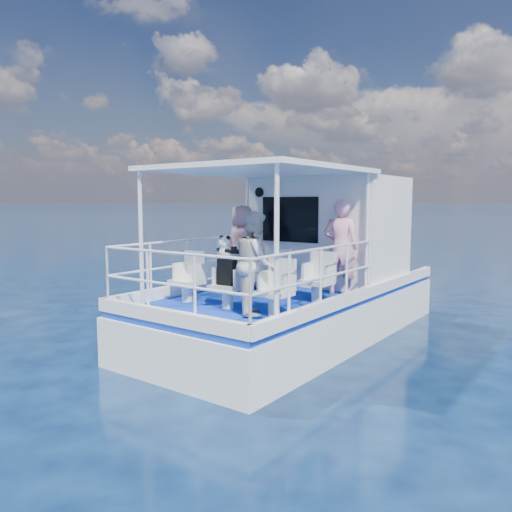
# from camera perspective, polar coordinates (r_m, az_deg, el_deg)

# --- Properties ---
(ground) EXTENTS (2000.00, 2000.00, 0.00)m
(ground) POSITION_cam_1_polar(r_m,az_deg,el_deg) (9.15, 1.24, -10.30)
(ground) COLOR #061533
(ground) RESTS_ON ground
(hull) EXTENTS (3.00, 7.00, 1.60)m
(hull) POSITION_cam_1_polar(r_m,az_deg,el_deg) (9.96, 4.59, -8.95)
(hull) COLOR white
(hull) RESTS_ON ground
(deck) EXTENTS (2.90, 6.90, 0.10)m
(deck) POSITION_cam_1_polar(r_m,az_deg,el_deg) (9.77, 4.63, -4.13)
(deck) COLOR #0B2B9E
(deck) RESTS_ON hull
(cabin) EXTENTS (2.85, 2.00, 2.20)m
(cabin) POSITION_cam_1_polar(r_m,az_deg,el_deg) (10.76, 8.34, 2.94)
(cabin) COLOR white
(cabin) RESTS_ON deck
(canopy) EXTENTS (3.00, 3.20, 0.08)m
(canopy) POSITION_cam_1_polar(r_m,az_deg,el_deg) (8.63, 0.51, 9.79)
(canopy) COLOR white
(canopy) RESTS_ON cabin
(canopy_posts) EXTENTS (2.77, 2.97, 2.20)m
(canopy_posts) POSITION_cam_1_polar(r_m,az_deg,el_deg) (8.59, 0.31, 2.20)
(canopy_posts) COLOR white
(canopy_posts) RESTS_ON deck
(railings) EXTENTS (2.84, 3.59, 1.00)m
(railings) POSITION_cam_1_polar(r_m,az_deg,el_deg) (8.40, -1.00, -2.01)
(railings) COLOR white
(railings) RESTS_ON deck
(seat_port_fwd) EXTENTS (0.48, 0.46, 0.38)m
(seat_port_fwd) POSITION_cam_1_polar(r_m,az_deg,el_deg) (9.60, -2.46, -2.85)
(seat_port_fwd) COLOR silver
(seat_port_fwd) RESTS_ON deck
(seat_center_fwd) EXTENTS (0.48, 0.46, 0.38)m
(seat_center_fwd) POSITION_cam_1_polar(r_m,az_deg,el_deg) (9.07, 1.98, -3.39)
(seat_center_fwd) COLOR silver
(seat_center_fwd) RESTS_ON deck
(seat_stbd_fwd) EXTENTS (0.48, 0.46, 0.38)m
(seat_stbd_fwd) POSITION_cam_1_polar(r_m,az_deg,el_deg) (8.60, 6.95, -3.96)
(seat_stbd_fwd) COLOR silver
(seat_stbd_fwd) RESTS_ON deck
(seat_port_aft) EXTENTS (0.48, 0.46, 0.38)m
(seat_port_aft) POSITION_cam_1_polar(r_m,az_deg,el_deg) (8.64, -7.89, -3.92)
(seat_port_aft) COLOR silver
(seat_port_aft) RESTS_ON deck
(seat_center_aft) EXTENTS (0.48, 0.46, 0.38)m
(seat_center_aft) POSITION_cam_1_polar(r_m,az_deg,el_deg) (8.05, -3.27, -4.62)
(seat_center_aft) COLOR silver
(seat_center_aft) RESTS_ON deck
(seat_stbd_aft) EXTENTS (0.48, 0.46, 0.38)m
(seat_stbd_aft) POSITION_cam_1_polar(r_m,az_deg,el_deg) (7.51, 2.05, -5.39)
(seat_stbd_aft) COLOR silver
(seat_stbd_aft) RESTS_ON deck
(passenger_port_fwd) EXTENTS (0.66, 0.51, 1.64)m
(passenger_port_fwd) POSITION_cam_1_polar(r_m,az_deg,el_deg) (9.97, -1.59, 1.13)
(passenger_port_fwd) COLOR #BF7B84
(passenger_port_fwd) RESTS_ON deck
(passenger_stbd_fwd) EXTENTS (0.73, 0.58, 1.76)m
(passenger_stbd_fwd) POSITION_cam_1_polar(r_m,az_deg,el_deg) (9.22, 9.64, 1.00)
(passenger_stbd_fwd) COLOR pink
(passenger_stbd_fwd) RESTS_ON deck
(passenger_stbd_aft) EXTENTS (0.93, 0.96, 1.56)m
(passenger_stbd_aft) POSITION_cam_1_polar(r_m,az_deg,el_deg) (7.53, -0.08, -0.80)
(passenger_stbd_aft) COLOR silver
(passenger_stbd_aft) RESTS_ON deck
(backpack_port) EXTENTS (0.32, 0.18, 0.42)m
(backpack_port) POSITION_cam_1_polar(r_m,az_deg,el_deg) (9.54, -2.57, -0.49)
(backpack_port) COLOR black
(backpack_port) RESTS_ON seat_port_fwd
(backpack_center) EXTENTS (0.29, 0.16, 0.43)m
(backpack_center) POSITION_cam_1_polar(r_m,az_deg,el_deg) (7.96, -3.33, -1.79)
(backpack_center) COLOR black
(backpack_center) RESTS_ON seat_center_aft
(compact_camera) EXTENTS (0.10, 0.06, 0.06)m
(compact_camera) POSITION_cam_1_polar(r_m,az_deg,el_deg) (9.50, -2.52, 0.93)
(compact_camera) COLOR black
(compact_camera) RESTS_ON backpack_port
(panda) EXTENTS (0.23, 0.19, 0.36)m
(panda) POSITION_cam_1_polar(r_m,az_deg,el_deg) (7.91, -3.57, 1.03)
(panda) COLOR white
(panda) RESTS_ON backpack_center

